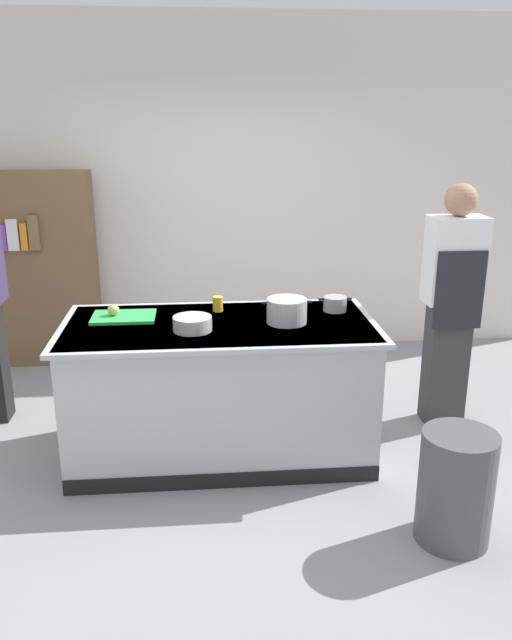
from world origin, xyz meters
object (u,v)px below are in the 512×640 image
at_px(stock_pot, 287,311).
at_px(trash_bin, 456,487).
at_px(person_chef, 451,301).
at_px(sauce_pan, 335,304).
at_px(juice_cup, 218,304).
at_px(mixing_bowl, 192,324).
at_px(bookshelf, 32,270).
at_px(onion, 113,310).

distance_m(stock_pot, trash_bin, 1.43).
bearing_deg(person_chef, sauce_pan, 89.55).
bearing_deg(trash_bin, juice_cup, 132.26).
bearing_deg(mixing_bowl, bookshelf, 126.29).
height_order(sauce_pan, bookshelf, bookshelf).
height_order(onion, mixing_bowl, onion).
height_order(juice_cup, trash_bin, juice_cup).
bearing_deg(person_chef, onion, 85.47).
bearing_deg(onion, sauce_pan, 1.68).
height_order(sauce_pan, juice_cup, juice_cup).
distance_m(sauce_pan, person_chef, 0.86).
height_order(trash_bin, bookshelf, bookshelf).
distance_m(onion, sauce_pan, 1.45).
xyz_separation_m(onion, mixing_bowl, (0.51, -0.29, -0.01)).
relative_size(trash_bin, person_chef, 0.36).
bearing_deg(mixing_bowl, trash_bin, -33.96).
height_order(stock_pot, bookshelf, bookshelf).
relative_size(mixing_bowl, person_chef, 0.14).
relative_size(mixing_bowl, juice_cup, 2.36).
relative_size(person_chef, bookshelf, 1.01).
bearing_deg(bookshelf, sauce_pan, -34.12).
bearing_deg(stock_pot, mixing_bowl, -169.87).
distance_m(stock_pot, sauce_pan, 0.42).
bearing_deg(sauce_pan, trash_bin, -71.94).
bearing_deg(trash_bin, sauce_pan, 108.06).
bearing_deg(trash_bin, bookshelf, 134.25).
distance_m(mixing_bowl, bookshelf, 2.39).
height_order(mixing_bowl, bookshelf, bookshelf).
bearing_deg(person_chef, juice_cup, 83.58).
bearing_deg(onion, mixing_bowl, -29.61).
bearing_deg(sauce_pan, juice_cup, 175.60).
relative_size(onion, trash_bin, 0.12).
relative_size(onion, person_chef, 0.04).
bearing_deg(sauce_pan, onion, -178.32).
xyz_separation_m(stock_pot, mixing_bowl, (-0.59, -0.11, -0.03)).
distance_m(onion, bookshelf, 1.88).
relative_size(stock_pot, trash_bin, 0.52).
xyz_separation_m(sauce_pan, person_chef, (0.85, 0.12, -0.03)).
height_order(mixing_bowl, trash_bin, mixing_bowl).
bearing_deg(mixing_bowl, stock_pot, 10.13).
bearing_deg(onion, trash_bin, -32.81).
distance_m(stock_pot, bookshelf, 2.71).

